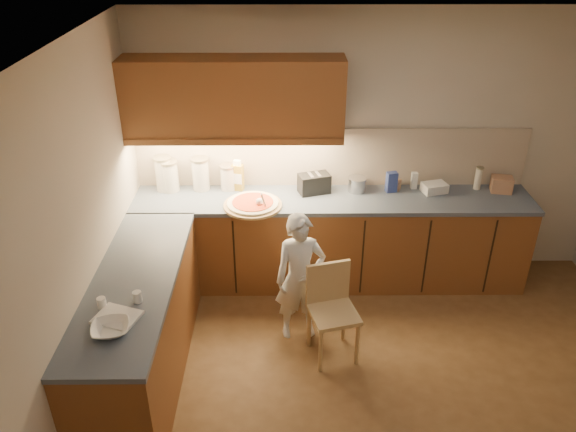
% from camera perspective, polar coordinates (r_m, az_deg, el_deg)
% --- Properties ---
extents(room, '(4.54, 4.50, 2.62)m').
position_cam_1_polar(room, '(3.53, 13.24, 0.21)').
color(room, brown).
rests_on(room, ground).
extents(l_counter, '(3.77, 2.62, 0.92)m').
position_cam_1_polar(l_counter, '(5.13, -1.38, -5.02)').
color(l_counter, brown).
rests_on(l_counter, ground).
extents(backsplash, '(3.75, 0.02, 0.58)m').
position_cam_1_polar(backsplash, '(5.44, 4.45, 5.96)').
color(backsplash, '#BBA891').
rests_on(backsplash, l_counter).
extents(upper_cabinets, '(1.95, 0.36, 0.73)m').
position_cam_1_polar(upper_cabinets, '(5.07, -5.54, 11.87)').
color(upper_cabinets, brown).
rests_on(upper_cabinets, ground).
extents(pizza_on_board, '(0.54, 0.54, 0.22)m').
position_cam_1_polar(pizza_on_board, '(5.13, -3.58, 1.21)').
color(pizza_on_board, tan).
rests_on(pizza_on_board, l_counter).
extents(child, '(0.47, 0.35, 1.18)m').
position_cam_1_polar(child, '(4.75, 1.24, -6.29)').
color(child, silver).
rests_on(child, ground).
extents(wooden_chair, '(0.45, 0.45, 0.82)m').
position_cam_1_polar(wooden_chair, '(4.65, 4.42, -8.97)').
color(wooden_chair, tan).
rests_on(wooden_chair, ground).
extents(mixing_bowl, '(0.28, 0.28, 0.06)m').
position_cam_1_polar(mixing_bowl, '(3.84, -17.59, -10.88)').
color(mixing_bowl, white).
rests_on(mixing_bowl, l_counter).
extents(canister_a, '(0.17, 0.17, 0.34)m').
position_cam_1_polar(canister_a, '(5.50, -12.52, 4.23)').
color(canister_a, beige).
rests_on(canister_a, l_counter).
extents(canister_b, '(0.17, 0.17, 0.31)m').
position_cam_1_polar(canister_b, '(5.48, -11.93, 4.02)').
color(canister_b, silver).
rests_on(canister_b, l_counter).
extents(canister_c, '(0.17, 0.17, 0.32)m').
position_cam_1_polar(canister_c, '(5.45, -8.87, 4.27)').
color(canister_c, beige).
rests_on(canister_c, l_counter).
extents(canister_d, '(0.15, 0.15, 0.25)m').
position_cam_1_polar(canister_d, '(5.43, -6.10, 3.95)').
color(canister_d, beige).
rests_on(canister_d, l_counter).
extents(oil_jug, '(0.12, 0.10, 0.31)m').
position_cam_1_polar(oil_jug, '(5.40, -5.13, 4.03)').
color(oil_jug, '#AF8C23').
rests_on(oil_jug, l_counter).
extents(toaster, '(0.33, 0.24, 0.19)m').
position_cam_1_polar(toaster, '(5.35, 2.67, 3.32)').
color(toaster, black).
rests_on(toaster, l_counter).
extents(steel_pot, '(0.18, 0.18, 0.14)m').
position_cam_1_polar(steel_pot, '(5.43, 7.02, 3.22)').
color(steel_pot, '#B0B0B5').
rests_on(steel_pot, l_counter).
extents(blue_box, '(0.11, 0.09, 0.20)m').
position_cam_1_polar(blue_box, '(5.45, 10.47, 3.42)').
color(blue_box, '#2F418D').
rests_on(blue_box, l_counter).
extents(card_box_a, '(0.16, 0.14, 0.10)m').
position_cam_1_polar(card_box_a, '(5.53, 10.66, 3.19)').
color(card_box_a, tan).
rests_on(card_box_a, l_counter).
extents(white_bottle, '(0.06, 0.06, 0.16)m').
position_cam_1_polar(white_bottle, '(5.57, 12.69, 3.53)').
color(white_bottle, silver).
rests_on(white_bottle, l_counter).
extents(flat_pack, '(0.26, 0.21, 0.09)m').
position_cam_1_polar(flat_pack, '(5.56, 14.65, 2.80)').
color(flat_pack, silver).
rests_on(flat_pack, l_counter).
extents(tall_jar, '(0.07, 0.07, 0.23)m').
position_cam_1_polar(tall_jar, '(5.71, 18.77, 3.68)').
color(tall_jar, beige).
rests_on(tall_jar, l_counter).
extents(card_box_b, '(0.22, 0.18, 0.15)m').
position_cam_1_polar(card_box_b, '(5.75, 20.87, 3.03)').
color(card_box_b, '#AC7D5C').
rests_on(card_box_b, l_counter).
extents(dough_cloth, '(0.34, 0.30, 0.02)m').
position_cam_1_polar(dough_cloth, '(3.96, -16.96, -9.81)').
color(dough_cloth, silver).
rests_on(dough_cloth, l_counter).
extents(spice_jar_a, '(0.07, 0.07, 0.08)m').
position_cam_1_polar(spice_jar_a, '(4.07, -18.40, -8.37)').
color(spice_jar_a, white).
rests_on(spice_jar_a, l_counter).
extents(spice_jar_b, '(0.07, 0.07, 0.08)m').
position_cam_1_polar(spice_jar_b, '(4.05, -15.07, -7.93)').
color(spice_jar_b, silver).
rests_on(spice_jar_b, l_counter).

